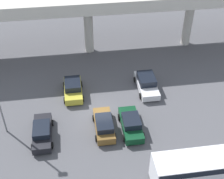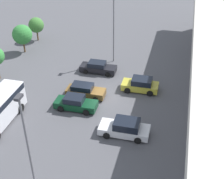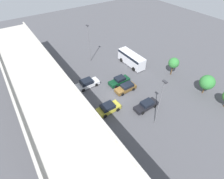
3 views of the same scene
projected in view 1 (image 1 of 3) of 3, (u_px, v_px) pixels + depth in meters
The scene contains 8 objects.
ground_plane at pixel (101, 116), 32.13m from camera, with size 114.78×114.78×0.00m, color #4C4C51.
highway_overpass at pixel (87, 2), 38.04m from camera, with size 54.74×7.86×8.26m.
parked_car_0 at pixel (42, 132), 29.45m from camera, with size 1.96×4.72×1.46m.
parked_car_1 at pixel (73, 89), 34.50m from camera, with size 2.17×4.30×1.63m.
parked_car_2 at pixel (104, 125), 30.15m from camera, with size 1.98×4.48×1.52m.
parked_car_3 at pixel (131, 124), 30.26m from camera, with size 2.04×4.61×1.56m.
parked_car_4 at pixel (147, 83), 35.28m from camera, with size 2.24×4.89×1.65m.
shuttle_bus at pixel (201, 168), 24.91m from camera, with size 7.81×2.63×2.95m.
Camera 1 is at (-2.19, -23.38, 22.15)m, focal length 50.00 mm.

